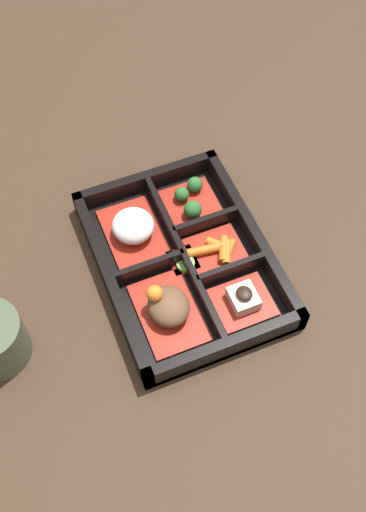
% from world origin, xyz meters
% --- Properties ---
extents(ground_plane, '(3.00, 3.00, 0.00)m').
position_xyz_m(ground_plane, '(0.00, 0.00, 0.00)').
color(ground_plane, '#382619').
extents(bento_base, '(0.31, 0.23, 0.01)m').
position_xyz_m(bento_base, '(0.00, 0.00, 0.01)').
color(bento_base, black).
rests_on(bento_base, ground_plane).
extents(bento_rim, '(0.31, 0.23, 0.04)m').
position_xyz_m(bento_rim, '(-0.00, -0.00, 0.02)').
color(bento_rim, black).
rests_on(bento_rim, ground_plane).
extents(bowl_stew, '(0.12, 0.08, 0.05)m').
position_xyz_m(bowl_stew, '(-0.07, 0.05, 0.03)').
color(bowl_stew, maroon).
rests_on(bowl_stew, bento_base).
extents(bowl_rice, '(0.12, 0.08, 0.04)m').
position_xyz_m(bowl_rice, '(0.07, 0.05, 0.03)').
color(bowl_rice, maroon).
rests_on(bowl_rice, bento_base).
extents(bowl_tofu, '(0.07, 0.08, 0.03)m').
position_xyz_m(bowl_tofu, '(-0.09, -0.05, 0.02)').
color(bowl_tofu, maroon).
rests_on(bowl_tofu, bento_base).
extents(bowl_carrots, '(0.07, 0.08, 0.02)m').
position_xyz_m(bowl_carrots, '(-0.01, -0.05, 0.02)').
color(bowl_carrots, maroon).
rests_on(bowl_carrots, bento_base).
extents(bowl_greens, '(0.08, 0.08, 0.03)m').
position_xyz_m(bowl_greens, '(0.09, -0.05, 0.02)').
color(bowl_greens, maroon).
rests_on(bowl_greens, bento_base).
extents(bowl_pickles, '(0.04, 0.04, 0.01)m').
position_xyz_m(bowl_pickles, '(-0.01, 0.00, 0.02)').
color(bowl_pickles, maroon).
rests_on(bowl_pickles, bento_base).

